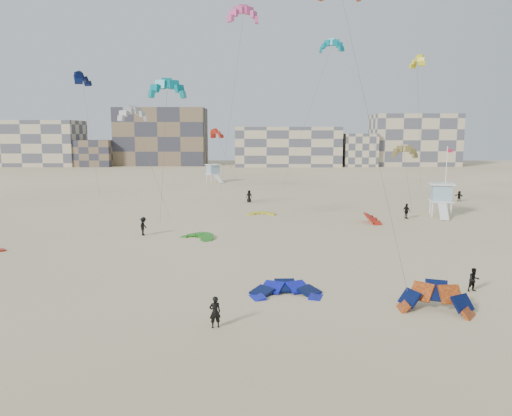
{
  "coord_description": "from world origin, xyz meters",
  "views": [
    {
      "loc": [
        1.11,
        -26.87,
        10.39
      ],
      "look_at": [
        0.92,
        6.0,
        5.39
      ],
      "focal_mm": 35.0,
      "sensor_mm": 36.0,
      "label": 1
    }
  ],
  "objects_px": {
    "kite_ground_blue": "(286,295)",
    "lifeguard_tower_near": "(441,200)",
    "kite_ground_orange": "(435,312)",
    "kitesurfer_main": "(215,312)"
  },
  "relations": [
    {
      "from": "lifeguard_tower_near",
      "to": "kite_ground_orange",
      "type": "bearing_deg",
      "value": -97.89
    },
    {
      "from": "kitesurfer_main",
      "to": "lifeguard_tower_near",
      "type": "distance_m",
      "value": 44.47
    },
    {
      "from": "kitesurfer_main",
      "to": "lifeguard_tower_near",
      "type": "bearing_deg",
      "value": -143.87
    },
    {
      "from": "kitesurfer_main",
      "to": "kite_ground_blue",
      "type": "bearing_deg",
      "value": -146.7
    },
    {
      "from": "kite_ground_blue",
      "to": "kite_ground_orange",
      "type": "height_order",
      "value": "kite_ground_orange"
    },
    {
      "from": "kite_ground_orange",
      "to": "lifeguard_tower_near",
      "type": "relative_size",
      "value": 0.73
    },
    {
      "from": "kite_ground_blue",
      "to": "lifeguard_tower_near",
      "type": "xyz_separation_m",
      "value": [
        21.12,
        31.24,
        2.03
      ]
    },
    {
      "from": "kite_ground_blue",
      "to": "lifeguard_tower_near",
      "type": "bearing_deg",
      "value": 54.15
    },
    {
      "from": "kitesurfer_main",
      "to": "lifeguard_tower_near",
      "type": "height_order",
      "value": "lifeguard_tower_near"
    },
    {
      "from": "kitesurfer_main",
      "to": "lifeguard_tower_near",
      "type": "xyz_separation_m",
      "value": [
        25.23,
        36.61,
        1.16
      ]
    }
  ]
}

